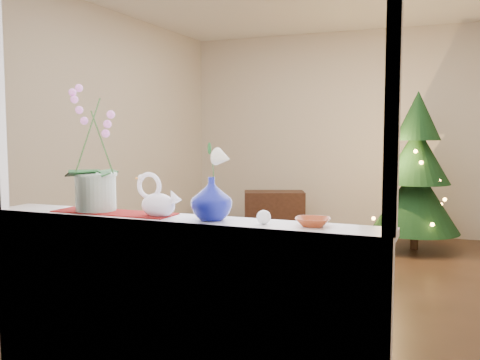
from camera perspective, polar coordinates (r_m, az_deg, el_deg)
The scene contains 16 objects.
ground at distance 5.13m, azimuth 6.39°, elevation -10.23°, with size 5.00×5.00×0.00m, color #322214.
wall_back at distance 7.39m, azimuth 11.80°, elevation 4.98°, with size 4.50×0.10×2.70m, color beige.
wall_front at distance 2.63m, azimuth -8.37°, elevation 4.92°, with size 4.50×0.10×2.70m, color beige.
wall_left at distance 5.96m, azimuth -14.84°, elevation 4.90°, with size 0.10×5.00×2.70m, color beige.
window_apron at distance 2.82m, azimuth -7.70°, elevation -13.92°, with size 2.20×0.08×0.88m, color white.
windowsill at distance 2.78m, azimuth -6.89°, elevation -4.38°, with size 2.20×0.26×0.04m, color white.
window_frame at distance 2.68m, azimuth -8.14°, elevation 12.44°, with size 2.22×0.06×1.60m, color white, non-canonical shape.
runner at distance 2.98m, azimuth -13.31°, elevation -3.39°, with size 0.70×0.20×0.01m, color maroon.
orchid_pot at distance 3.03m, azimuth -15.26°, elevation 3.30°, with size 0.24×0.24×0.70m, color beige, non-canonical shape.
swan at distance 2.79m, azimuth -8.72°, elevation -1.70°, with size 0.26×0.12×0.22m, color white, non-canonical shape.
blue_vase at distance 2.66m, azimuth -3.06°, elevation -1.65°, with size 0.24×0.24×0.25m, color #080E67.
lily at distance 2.64m, azimuth -3.08°, elevation 3.02°, with size 0.14×0.08×0.19m, color silver, non-canonical shape.
paperweight at distance 2.55m, azimuth 2.55°, elevation -3.98°, with size 0.07×0.07×0.07m, color white.
amber_dish at distance 2.52m, azimuth 7.77°, elevation -4.51°, with size 0.14×0.14×0.03m, color #9E3E1D.
xmas_tree at distance 6.44m, azimuth 18.29°, elevation 0.91°, with size 1.00×1.00×1.82m, color black, non-canonical shape.
side_table at distance 7.05m, azimuth 3.67°, elevation -3.58°, with size 0.77×0.39×0.58m, color black.
Camera 1 is at (1.33, -4.76, 1.36)m, focal length 40.00 mm.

